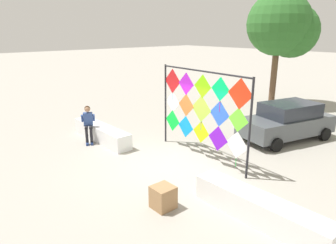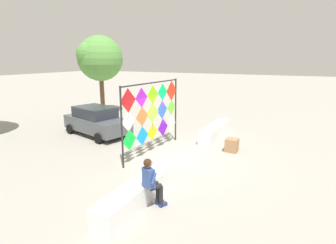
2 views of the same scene
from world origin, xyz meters
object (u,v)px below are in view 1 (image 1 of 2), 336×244
object	(u,v)px
seated_vendor	(88,122)
parked_car	(287,121)
cardboard_box_large	(163,197)
tree_broadleaf	(284,27)
kite_display_rack	(202,107)

from	to	relation	value
seated_vendor	parked_car	distance (m)	7.90
cardboard_box_large	parked_car	bearing A→B (deg)	94.79
cardboard_box_large	tree_broadleaf	distance (m)	13.69
seated_vendor	cardboard_box_large	bearing A→B (deg)	-8.73
tree_broadleaf	seated_vendor	bearing A→B (deg)	-96.85
parked_car	cardboard_box_large	world-z (taller)	parked_car
seated_vendor	cardboard_box_large	distance (m)	5.59
tree_broadleaf	cardboard_box_large	bearing A→B (deg)	-71.64
kite_display_rack	parked_car	size ratio (longest dim) A/B	0.98
kite_display_rack	tree_broadleaf	bearing A→B (deg)	105.17
seated_vendor	cardboard_box_large	xyz separation A→B (m)	(5.49, -0.84, -0.56)
parked_car	tree_broadleaf	distance (m)	7.39
kite_display_rack	seated_vendor	world-z (taller)	kite_display_rack
parked_car	tree_broadleaf	xyz separation A→B (m)	(-3.52, 5.35, 3.69)
cardboard_box_large	tree_broadleaf	xyz separation A→B (m)	(-4.11, 12.38, 4.16)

